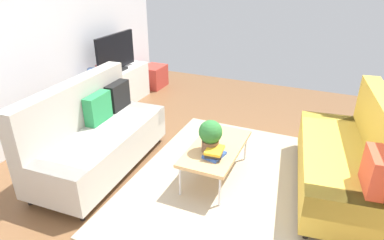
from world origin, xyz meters
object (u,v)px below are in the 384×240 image
(table_book_0, at_px, (214,155))
(bottle_2, at_px, (118,67))
(tv_console, at_px, (118,88))
(bottle_0, at_px, (112,70))
(couch_green, at_px, (349,159))
(tv, at_px, (116,53))
(vase_0, at_px, (92,74))
(storage_trunk, at_px, (154,77))
(couch_beige, at_px, (96,135))
(potted_plant, at_px, (210,135))
(bottle_1, at_px, (115,68))
(coffee_table, at_px, (216,148))
(vase_1, at_px, (100,71))

(table_book_0, relative_size, bottle_2, 1.55)
(tv_console, bearing_deg, bottle_0, -168.34)
(couch_green, relative_size, tv_console, 1.43)
(tv, height_order, vase_0, tv)
(tv_console, height_order, storage_trunk, tv_console)
(couch_beige, relative_size, bottle_0, 13.59)
(tv_console, height_order, potted_plant, potted_plant)
(bottle_1, bearing_deg, bottle_0, 180.00)
(couch_beige, relative_size, tv, 1.94)
(table_book_0, bearing_deg, coffee_table, 15.12)
(potted_plant, xyz_separation_m, bottle_1, (1.46, 2.31, 0.10))
(storage_trunk, xyz_separation_m, vase_1, (-1.49, 0.15, 0.52))
(couch_beige, relative_size, tv_console, 1.39)
(bottle_2, bearing_deg, bottle_1, 180.00)
(bottle_1, bearing_deg, tv, 12.79)
(couch_green, xyz_separation_m, table_book_0, (-0.51, 1.36, -0.00))
(couch_green, relative_size, potted_plant, 5.32)
(table_book_0, distance_m, bottle_2, 2.92)
(coffee_table, bearing_deg, bottle_1, 60.15)
(tv_console, xyz_separation_m, bottle_1, (-0.09, -0.04, 0.40))
(storage_trunk, bearing_deg, coffee_table, -138.00)
(tv, bearing_deg, coffee_table, -121.23)
(vase_0, distance_m, bottle_1, 0.50)
(couch_green, bearing_deg, coffee_table, 94.11)
(vase_0, xyz_separation_m, bottle_2, (0.58, -0.09, -0.02))
(tv, bearing_deg, bottle_0, -174.11)
(tv, distance_m, bottle_0, 0.31)
(coffee_table, distance_m, bottle_1, 2.72)
(storage_trunk, xyz_separation_m, bottle_0, (-1.29, 0.06, 0.49))
(couch_beige, xyz_separation_m, storage_trunk, (2.92, 0.86, -0.23))
(tv_console, relative_size, tv, 1.40)
(tv, relative_size, vase_1, 5.09)
(potted_plant, distance_m, bottle_1, 2.73)
(vase_1, xyz_separation_m, bottle_0, (0.19, -0.09, -0.03))
(couch_beige, distance_m, vase_1, 1.77)
(vase_1, bearing_deg, storage_trunk, -5.76)
(couch_beige, relative_size, bottle_1, 11.95)
(bottle_1, bearing_deg, bottle_2, 0.00)
(bottle_2, bearing_deg, potted_plant, -123.90)
(vase_0, distance_m, bottle_2, 0.59)
(couch_green, relative_size, table_book_0, 8.31)
(tv_console, bearing_deg, coffee_table, -121.01)
(bottle_2, bearing_deg, vase_1, 166.98)
(couch_beige, distance_m, couch_green, 2.92)
(coffee_table, bearing_deg, vase_0, 70.72)
(bottle_2, bearing_deg, bottle_0, 180.00)
(table_book_0, bearing_deg, vase_1, 63.15)
(bottle_2, bearing_deg, coffee_table, -121.49)
(potted_plant, relative_size, vase_1, 1.91)
(tv, xyz_separation_m, bottle_1, (-0.09, -0.02, -0.23))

